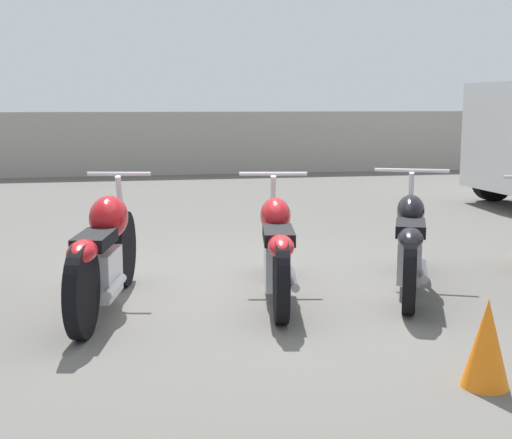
{
  "coord_description": "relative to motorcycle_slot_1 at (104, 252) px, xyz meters",
  "views": [
    {
      "loc": [
        -1.13,
        -6.02,
        1.64
      ],
      "look_at": [
        0.0,
        -0.1,
        0.65
      ],
      "focal_mm": 50.0,
      "sensor_mm": 36.0,
      "label": 1
    }
  ],
  "objects": [
    {
      "name": "ground_plane",
      "position": [
        1.28,
        0.36,
        -0.47
      ],
      "size": [
        60.0,
        60.0,
        0.0
      ],
      "primitive_type": "plane",
      "color": "#5B5954"
    },
    {
      "name": "traffic_cone_far",
      "position": [
        2.2,
        -2.03,
        -0.2
      ],
      "size": [
        0.28,
        0.28,
        0.53
      ],
      "color": "orange",
      "rests_on": "ground_plane"
    },
    {
      "name": "motorcycle_slot_1",
      "position": [
        0.0,
        0.0,
        0.0
      ],
      "size": [
        0.68,
        2.11,
        1.04
      ],
      "rotation": [
        0.0,
        0.0,
        -0.2
      ],
      "color": "black",
      "rests_on": "ground_plane"
    },
    {
      "name": "fence_back",
      "position": [
        1.28,
        10.71,
        0.25
      ],
      "size": [
        40.0,
        0.04,
        1.44
      ],
      "color": "#9E998E",
      "rests_on": "ground_plane"
    },
    {
      "name": "motorcycle_slot_3",
      "position": [
        2.61,
        0.07,
        -0.04
      ],
      "size": [
        1.01,
        1.96,
        1.02
      ],
      "rotation": [
        0.0,
        0.0,
        -0.4
      ],
      "color": "black",
      "rests_on": "ground_plane"
    },
    {
      "name": "motorcycle_slot_2",
      "position": [
        1.42,
        0.08,
        -0.04
      ],
      "size": [
        0.67,
        2.1,
        1.01
      ],
      "rotation": [
        0.0,
        0.0,
        -0.17
      ],
      "color": "black",
      "rests_on": "ground_plane"
    }
  ]
}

